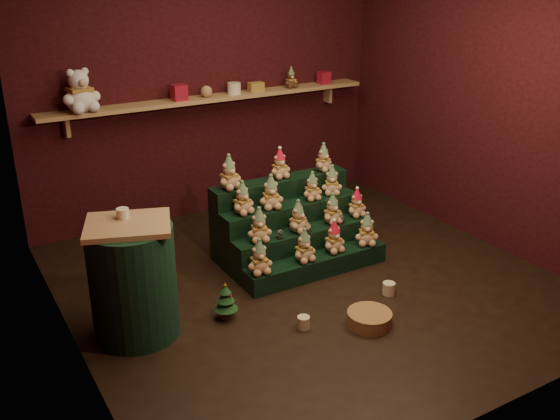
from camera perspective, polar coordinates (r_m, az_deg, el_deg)
ground at (r=5.54m, az=2.63°, el=-6.62°), size 4.00×4.00×0.00m
back_wall at (r=6.79m, az=-6.78°, el=11.23°), size 4.00×0.10×2.80m
front_wall at (r=3.57m, az=21.18°, el=-0.05°), size 4.00×0.10×2.80m
left_wall at (r=4.29m, az=-20.70°, el=3.61°), size 0.10×4.00×2.80m
right_wall at (r=6.36m, az=18.80°, el=9.50°), size 0.10×4.00×2.80m
back_shelf at (r=6.65m, az=-6.11°, el=10.11°), size 3.60×0.26×0.24m
riser_tier_front at (r=5.64m, az=3.39°, el=-5.07°), size 1.40×0.22×0.18m
riser_tier_midfront at (r=5.76m, az=2.20°, el=-3.42°), size 1.40×0.22×0.36m
riser_tier_midback at (r=5.89m, az=1.07°, el=-1.84°), size 1.40×0.22×0.54m
riser_tier_back at (r=6.03m, az=-0.02°, el=-0.33°), size 1.40×0.22×0.72m
teddy_0 at (r=5.24m, az=-1.91°, el=-4.28°), size 0.24×0.22×0.31m
teddy_1 at (r=5.45m, az=2.22°, el=-3.26°), size 0.23×0.21×0.30m
teddy_2 at (r=5.63m, az=4.95°, el=-2.44°), size 0.22×0.20×0.30m
teddy_3 at (r=5.81m, az=7.94°, el=-1.74°), size 0.28×0.27×0.31m
teddy_4 at (r=5.40m, az=-1.92°, el=-1.36°), size 0.26×0.25×0.30m
teddy_5 at (r=5.59m, az=1.65°, el=-0.59°), size 0.27×0.26×0.29m
teddy_6 at (r=5.78m, az=4.81°, el=0.11°), size 0.23×0.21×0.29m
teddy_7 at (r=5.97m, az=7.01°, el=0.66°), size 0.19×0.17×0.27m
teddy_8 at (r=5.51m, az=-3.46°, el=1.11°), size 0.25×0.24×0.30m
teddy_9 at (r=5.62m, az=-0.84°, el=1.64°), size 0.26×0.24×0.31m
teddy_10 at (r=5.84m, az=2.95°, el=2.18°), size 0.20×0.19×0.27m
teddy_11 at (r=5.99m, az=4.76°, el=2.73°), size 0.26×0.25×0.28m
teddy_12 at (r=5.60m, az=-4.68°, el=3.45°), size 0.26×0.24×0.31m
teddy_13 at (r=5.88m, az=-0.02°, el=4.27°), size 0.20×0.18×0.28m
teddy_14 at (r=6.10m, az=3.98°, el=4.81°), size 0.24×0.22×0.27m
snow_globe_a at (r=5.48m, az=-0.01°, el=-2.21°), size 0.06×0.06×0.09m
snow_globe_b at (r=5.62m, az=2.49°, el=-1.57°), size 0.07×0.07×0.09m
snow_globe_c at (r=5.82m, az=5.66°, el=-0.86°), size 0.06×0.06×0.08m
side_table at (r=4.75m, az=-13.28°, el=-6.26°), size 0.73×0.67×0.91m
table_ornament at (r=4.63m, az=-14.19°, el=-0.29°), size 0.09×0.09×0.07m
mini_christmas_tree at (r=4.96m, az=-4.99°, el=-8.27°), size 0.19×0.19×0.32m
mug_left at (r=4.88m, az=2.16°, el=-10.23°), size 0.10×0.10×0.10m
mug_right at (r=5.40m, az=9.91°, el=-7.09°), size 0.11×0.11×0.11m
wicker_basket at (r=4.96m, az=8.17°, el=-9.80°), size 0.37×0.37×0.11m
white_bear at (r=6.14m, az=-17.92°, el=10.85°), size 0.41×0.38×0.51m
brown_bear at (r=7.02m, az=1.02°, el=11.99°), size 0.17×0.16×0.22m
gift_tin_red_a at (r=6.46m, az=-9.22°, el=10.56°), size 0.14×0.14×0.16m
gift_tin_cream at (r=6.71m, az=-4.22°, el=11.02°), size 0.14×0.14×0.12m
gift_tin_red_b at (r=7.28m, az=4.03°, el=11.97°), size 0.12×0.12×0.14m
shelf_plush_ball at (r=6.58m, az=-6.75°, el=10.71°), size 0.12×0.12×0.12m
scarf_gift_box at (r=6.83m, az=-2.21°, el=11.17°), size 0.16×0.10×0.10m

